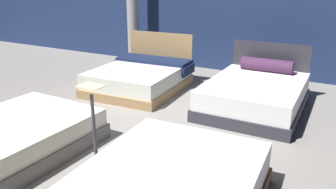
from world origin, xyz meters
name	(u,v)px	position (x,y,z in m)	size (l,w,h in m)	color
ground_plane	(148,131)	(0.00, 0.00, -0.01)	(18.00, 18.00, 0.02)	gray
bed_0	(14,137)	(-1.16, -1.37, 0.21)	(1.59, 1.97, 0.43)	#575654
bed_2	(141,77)	(-1.19, 1.61, 0.25)	(1.73, 2.01, 1.03)	#98754B
bed_3	(256,94)	(1.13, 1.66, 0.26)	(1.56, 2.09, 0.99)	#2D2C35
price_sign	(95,137)	(0.00, -1.15, 0.39)	(0.28, 0.24, 1.02)	#3F3F44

